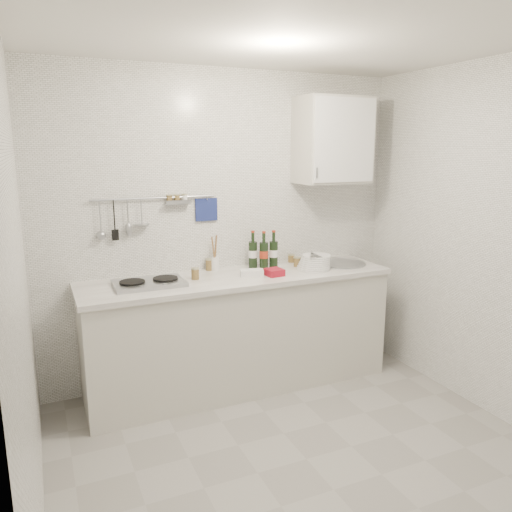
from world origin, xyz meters
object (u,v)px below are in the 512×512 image
Objects in this scene: wall_cabinet at (333,141)px; plate_stack_hob at (146,285)px; plate_stack_sink at (315,262)px; wine_bottles at (263,250)px; utensil_crock at (215,262)px.

plate_stack_hob is at bearing -175.15° from wall_cabinet.
plate_stack_sink is at bearing -1.45° from plate_stack_hob.
wall_cabinet reaches higher than wine_bottles.
wine_bottles reaches higher than utensil_crock.
utensil_crock reaches higher than plate_stack_sink.
wine_bottles is (-0.62, 0.02, -0.87)m from wall_cabinet.
plate_stack_sink is 0.43m from wine_bottles.
plate_stack_sink is 1.03× the size of utensil_crock.
plate_stack_sink is (-0.25, -0.17, -0.98)m from wall_cabinet.
wall_cabinet is 2.26× the size of wine_bottles.
plate_stack_hob is 0.84× the size of plate_stack_sink.
utensil_crock is at bearing 22.47° from plate_stack_hob.
plate_stack_sink is at bearing -145.25° from wall_cabinet.
plate_stack_hob is 0.87× the size of utensil_crock.
wall_cabinet reaches higher than plate_stack_sink.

